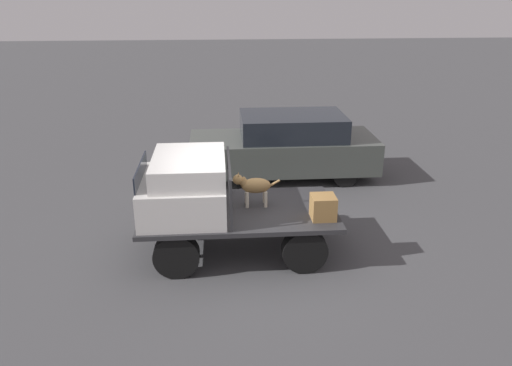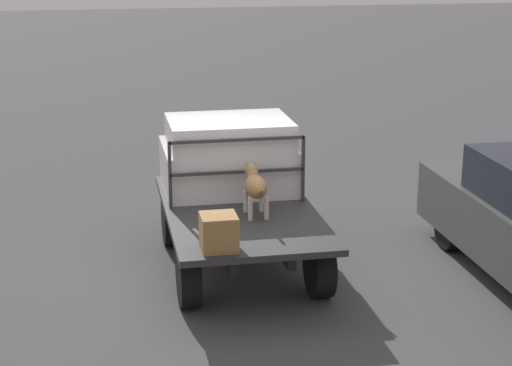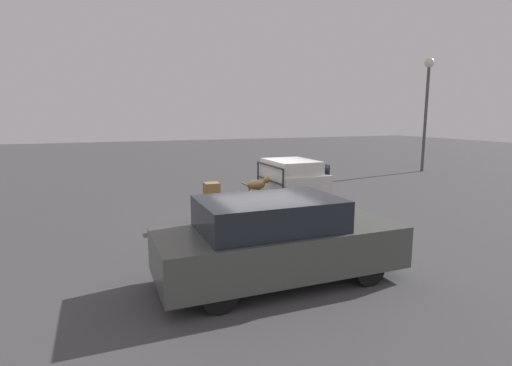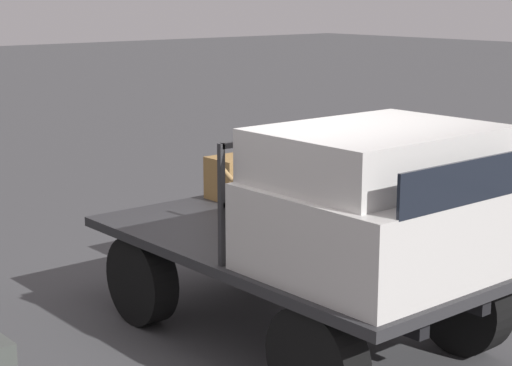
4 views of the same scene
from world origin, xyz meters
name	(u,v)px [view 2 (image 2 of 4)]	position (x,y,z in m)	size (l,w,h in m)	color
ground_plane	(240,268)	(0.00, 0.00, 0.00)	(80.00, 80.00, 0.00)	#474749
flatbed_truck	(240,226)	(0.00, 0.00, 0.58)	(3.41, 1.90, 0.82)	black
truck_cab	(228,155)	(0.91, 0.00, 1.29)	(1.44, 1.78, 1.00)	silver
truck_headboard	(237,161)	(0.15, 0.00, 1.40)	(0.04, 1.78, 0.89)	#2D2D30
dog	(255,185)	(-0.26, -0.15, 1.20)	(0.87, 0.27, 0.63)	beige
cargo_crate	(219,232)	(-1.41, 0.47, 1.02)	(0.40, 0.40, 0.40)	olive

